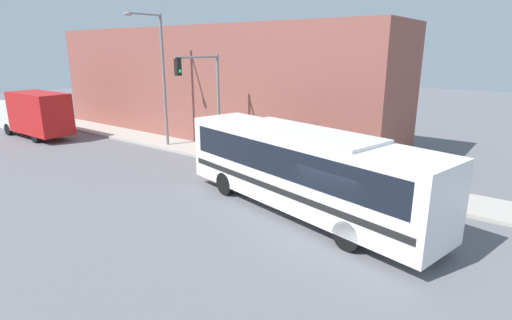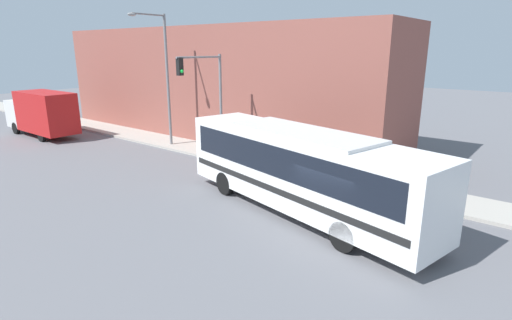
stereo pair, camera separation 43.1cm
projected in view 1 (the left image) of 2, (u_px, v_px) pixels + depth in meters
The scene contains 9 objects.
ground_plane at pixel (332, 234), 14.29m from camera, with size 120.00×120.00×0.00m, color slate.
sidewalk at pixel (127, 135), 30.31m from camera, with size 2.61×70.00×0.15m.
building_facade at pixel (210, 83), 29.88m from camera, with size 6.00×28.63×7.90m.
city_bus at pixel (302, 166), 15.69m from camera, with size 5.09×11.89×3.38m.
delivery_truck at pixel (35, 113), 29.42m from camera, with size 2.28×7.35×3.36m.
fire_hydrant at pixel (341, 175), 19.30m from camera, with size 0.27×0.37×0.71m.
traffic_light_pole at pixel (205, 90), 22.23m from camera, with size 3.28×0.35×5.96m.
parking_meter at pixel (209, 140), 24.19m from camera, with size 0.14×0.14×1.31m.
street_lamp at pixel (159, 71), 25.41m from camera, with size 2.73×0.28×8.35m.
Camera 1 is at (-12.07, -5.67, 6.39)m, focal length 28.00 mm.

